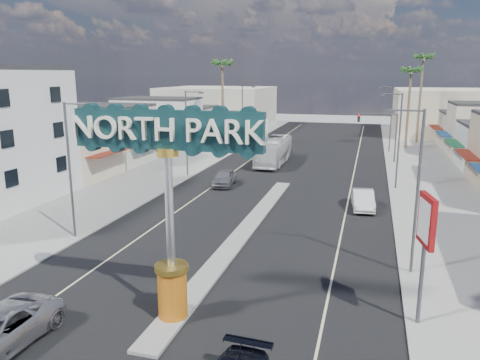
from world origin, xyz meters
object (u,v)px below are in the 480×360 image
Objects in this scene: traffic_signal_left at (236,123)px; streetlight_l_mid at (188,129)px; gateway_sign at (169,191)px; car_parked_left at (224,178)px; palm_left_far at (222,68)px; streetlight_r_near at (415,184)px; streetlight_l_near at (71,164)px; city_bus at (274,151)px; streetlight_r_mid at (397,136)px; traffic_signal_right at (381,128)px; streetlight_r_far at (390,116)px; palm_right_mid at (411,74)px; car_parked_right at (363,199)px; bank_pylon_sign at (426,228)px; palm_right_far at (423,62)px; streetlight_l_far at (243,112)px.

streetlight_l_mid reaches higher than traffic_signal_left.
gateway_sign is 1.99× the size of car_parked_left.
traffic_signal_left is at bearing -57.57° from palm_left_far.
streetlight_l_near is at bearing 180.00° from streetlight_r_near.
streetlight_r_near is 0.81× the size of city_bus.
gateway_sign is at bearing -110.42° from streetlight_r_mid.
streetlight_r_near is (1.25, -33.99, 0.79)m from traffic_signal_right.
streetlight_r_far is 0.69× the size of palm_left_far.
traffic_signal_left and traffic_signal_right have the same top height.
palm_right_mid is (2.57, 26.00, 5.54)m from streetlight_r_mid.
streetlight_r_near is 1.96× the size of car_parked_left.
traffic_signal_right is 21.96m from car_parked_right.
streetlight_r_mid is 1.57× the size of bank_pylon_sign.
streetlight_r_mid is 0.64× the size of palm_right_far.
palm_right_far is (25.43, 52.00, 7.32)m from streetlight_l_near.
palm_right_far is at bearing 71.57° from palm_right_mid.
palm_right_mid is (26.00, 6.00, -0.90)m from palm_left_far.
palm_left_far reaches higher than traffic_signal_right.
streetlight_l_mid is 1.57× the size of bank_pylon_sign.
streetlight_l_mid is 1.00× the size of streetlight_l_far.
traffic_signal_right is 22.74m from car_parked_left.
gateway_sign is 1.02× the size of streetlight_l_mid.
streetlight_l_mid is at bearing 144.32° from car_parked_left.
traffic_signal_right is 34.03m from streetlight_r_near.
streetlight_l_far is 1.00× the size of streetlight_r_near.
streetlight_r_near is (20.87, 0.00, 0.00)m from streetlight_l_near.
city_bus is (7.28, -12.57, -3.52)m from streetlight_l_far.
traffic_signal_right is 24.09m from palm_left_far.
gateway_sign is 1.02× the size of streetlight_r_far.
streetlight_l_near reaches higher than city_bus.
traffic_signal_right is at bearing 77.67° from gateway_sign.
palm_right_mid is at bearing 75.96° from bank_pylon_sign.
palm_right_mid is at bearing 84.36° from streetlight_r_mid.
palm_right_far reaches higher than car_parked_left.
palm_right_mid reaches higher than streetlight_r_mid.
streetlight_l_far reaches higher than traffic_signal_right.
streetlight_r_mid is 1.96× the size of car_parked_left.
car_parked_left is at bearing -120.35° from palm_right_far.
city_bus is (7.28, 29.43, -3.52)m from streetlight_l_near.
gateway_sign is at bearing -142.45° from streetlight_r_near.
streetlight_l_mid is 21.16m from palm_left_far.
palm_right_mid reaches higher than streetlight_l_mid.
bank_pylon_sign is at bearing -88.10° from traffic_signal_right.
streetlight_l_mid and streetlight_r_far have the same top height.
car_parked_right is (7.75, 20.38, -5.16)m from gateway_sign.
gateway_sign is 10.88m from bank_pylon_sign.
streetlight_l_far is 0.64× the size of palm_right_far.
palm_right_far is at bearing 23.20° from palm_left_far.
city_bus is 37.67m from bank_pylon_sign.
streetlight_l_far is 46.90m from streetlight_r_near.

